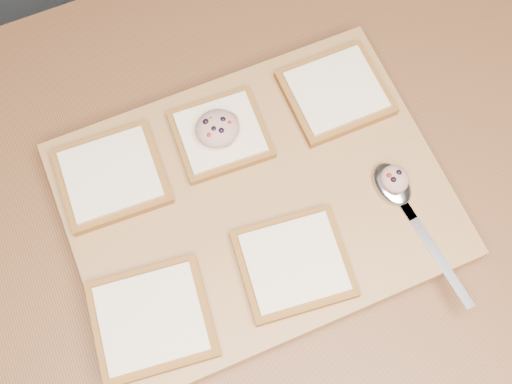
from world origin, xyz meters
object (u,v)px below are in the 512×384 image
spoon (398,194)px  cutting_board (256,202)px  tuna_salad_dollop (217,128)px  bread_far_center (221,134)px

spoon → cutting_board: bearing=157.7°
tuna_salad_dollop → spoon: bearing=-42.3°
tuna_salad_dollop → bread_far_center: bearing=13.6°
cutting_board → spoon: size_ratio=2.24×
cutting_board → tuna_salad_dollop: tuna_salad_dollop is taller
tuna_salad_dollop → spoon: tuna_salad_dollop is taller
cutting_board → tuna_salad_dollop: (-0.01, 0.09, 0.05)m
bread_far_center → spoon: 0.23m
cutting_board → spoon: spoon is taller
tuna_salad_dollop → spoon: size_ratio=0.27×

